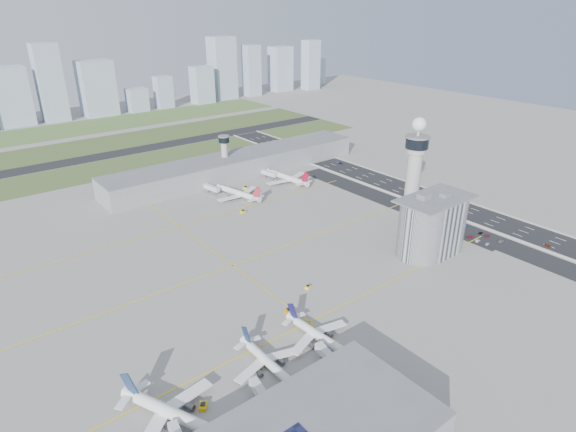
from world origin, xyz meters
TOP-DOWN VIEW (x-y plane):
  - ground at (0.00, 0.00)m, footprint 1000.00×1000.00m
  - grass_strip_0 at (-20.00, 225.00)m, footprint 480.00×50.00m
  - grass_strip_1 at (-20.00, 300.00)m, footprint 480.00×60.00m
  - grass_strip_2 at (-20.00, 380.00)m, footprint 480.00×70.00m
  - runway at (-20.00, 262.00)m, footprint 480.00×22.00m
  - highway at (115.00, 0.00)m, footprint 28.00×500.00m
  - barrier_left at (101.00, 0.00)m, footprint 0.60×500.00m
  - barrier_right at (129.00, 0.00)m, footprint 0.60×500.00m
  - landside_road at (90.00, -10.00)m, footprint 18.00×260.00m
  - parking_lot at (88.00, -22.00)m, footprint 20.00×44.00m
  - taxiway_line_h_0 at (-40.00, -30.00)m, footprint 260.00×0.60m
  - taxiway_line_h_1 at (-40.00, 30.00)m, footprint 260.00×0.60m
  - taxiway_line_h_2 at (-40.00, 90.00)m, footprint 260.00×0.60m
  - taxiway_line_v at (-40.00, 30.00)m, footprint 0.60×260.00m
  - control_tower at (72.00, 8.00)m, footprint 14.00×14.00m
  - secondary_tower at (30.00, 150.00)m, footprint 8.60×8.60m
  - admin_building at (51.99, -22.00)m, footprint 42.00×24.00m
  - terminal_pier at (40.00, 148.00)m, footprint 210.00×32.00m
  - airplane_near_a at (-108.01, -43.36)m, footprint 49.77×52.94m
  - airplane_near_b at (-69.99, -42.40)m, footprint 29.09×34.19m
  - airplane_near_c at (-45.33, -41.97)m, footprint 32.27×37.10m
  - airplane_far_a at (13.43, 107.68)m, footprint 42.93×47.72m
  - airplane_far_b at (58.95, 111.28)m, footprint 41.45×47.33m
  - jet_bridge_near_1 at (-83.00, -61.00)m, footprint 5.39×14.31m
  - jet_bridge_near_2 at (-53.00, -61.00)m, footprint 5.39×14.31m
  - jet_bridge_far_0 at (2.00, 132.00)m, footprint 5.39×14.31m
  - jet_bridge_far_1 at (52.00, 132.00)m, footprint 5.39×14.31m
  - tug_0 at (-98.17, -43.74)m, footprint 4.07×4.28m
  - tug_1 at (-71.44, -38.34)m, footprint 4.19×4.43m
  - tug_2 at (-42.57, -19.57)m, footprint 3.98×3.09m
  - tug_3 at (-23.58, -9.80)m, footprint 3.28×2.78m
  - tug_4 at (1.72, 83.29)m, footprint 3.55×2.67m
  - tug_5 at (26.57, 117.63)m, footprint 3.98×4.43m
  - car_lot_0 at (83.06, -37.83)m, footprint 3.84×1.99m
  - car_lot_1 at (82.45, -32.40)m, footprint 3.93×1.62m
  - car_lot_2 at (83.68, -26.90)m, footprint 4.37×2.33m
  - car_lot_3 at (83.41, -20.50)m, footprint 3.86×1.66m
  - car_lot_4 at (83.56, -13.68)m, footprint 3.88×1.80m
  - car_lot_5 at (84.11, -6.29)m, footprint 3.91×1.82m
  - car_lot_6 at (91.98, -40.72)m, footprint 4.52×2.36m
  - car_lot_7 at (92.42, -32.31)m, footprint 4.04×1.76m
  - car_lot_8 at (92.80, -27.84)m, footprint 3.27×1.33m
  - car_lot_9 at (94.15, -17.12)m, footprint 3.84×1.75m
  - car_lot_10 at (92.27, -14.43)m, footprint 4.30×2.15m
  - car_lot_11 at (93.84, -6.38)m, footprint 4.67×2.28m
  - car_hw_0 at (107.01, -59.89)m, footprint 1.48×3.55m
  - car_hw_1 at (115.85, 39.79)m, footprint 1.30×3.40m
  - car_hw_2 at (121.03, 117.66)m, footprint 2.35×4.58m
  - car_hw_4 at (106.85, 181.71)m, footprint 1.73×3.47m
  - skyline_bldg_7 at (-59.44, 436.89)m, footprint 35.76×28.61m
  - skyline_bldg_8 at (-19.42, 431.56)m, footprint 26.33×21.06m
  - skyline_bldg_9 at (30.27, 432.32)m, footprint 36.96×29.57m
  - skyline_bldg_10 at (73.27, 423.68)m, footprint 23.01×18.41m
  - skyline_bldg_11 at (108.28, 423.34)m, footprint 20.22×16.18m
  - skyline_bldg_12 at (162.17, 421.29)m, footprint 26.14×20.92m
  - skyline_bldg_13 at (201.27, 433.27)m, footprint 32.26×25.81m
  - skyline_bldg_14 at (244.74, 426.38)m, footprint 21.59×17.28m
  - skyline_bldg_15 at (302.83, 435.54)m, footprint 30.25×24.20m
  - skyline_bldg_16 at (345.49, 415.96)m, footprint 23.04×18.43m
  - skyline_bldg_17 at (382.05, 443.29)m, footprint 22.64×18.11m

SIDE VIEW (x-z plane):
  - ground at x=0.00m, z-range 0.00..0.00m
  - taxiway_line_h_0 at x=-40.00m, z-range 0.00..0.01m
  - taxiway_line_h_1 at x=-40.00m, z-range 0.00..0.01m
  - taxiway_line_h_2 at x=-40.00m, z-range 0.00..0.01m
  - taxiway_line_v at x=-40.00m, z-range 0.00..0.01m
  - grass_strip_0 at x=-20.00m, z-range 0.00..0.08m
  - grass_strip_1 at x=-20.00m, z-range 0.00..0.08m
  - grass_strip_2 at x=-20.00m, z-range 0.00..0.08m
  - landside_road at x=90.00m, z-range 0.00..0.08m
  - highway at x=115.00m, z-range 0.00..0.10m
  - parking_lot at x=88.00m, z-range 0.00..0.10m
  - runway at x=-20.00m, z-range 0.01..0.11m
  - car_hw_1 at x=115.85m, z-range 0.00..1.11m
  - car_lot_3 at x=83.41m, z-range 0.00..1.11m
  - car_lot_8 at x=92.80m, z-range 0.00..1.11m
  - car_hw_4 at x=106.85m, z-range 0.00..1.14m
  - car_lot_7 at x=92.42m, z-range 0.00..1.15m
  - car_lot_10 at x=92.27m, z-range 0.00..1.17m
  - car_lot_2 at x=83.68m, z-range 0.00..1.17m
  - barrier_left at x=101.00m, z-range 0.00..1.20m
  - barrier_right at x=129.00m, z-range 0.00..1.20m
  - car_hw_0 at x=107.01m, z-range 0.00..1.20m
  - car_lot_6 at x=91.98m, z-range 0.00..1.22m
  - car_lot_9 at x=94.15m, z-range 0.00..1.22m
  - car_hw_2 at x=121.03m, z-range 0.00..1.24m
  - car_lot_5 at x=84.11m, z-range 0.00..1.24m
  - car_lot_0 at x=83.06m, z-range 0.00..1.25m
  - car_lot_1 at x=82.45m, z-range 0.00..1.27m
  - car_lot_4 at x=83.56m, z-range 0.00..1.29m
  - car_lot_11 at x=93.84m, z-range 0.00..1.31m
  - tug_3 at x=-23.58m, z-range 0.00..1.61m
  - tug_4 at x=1.72m, z-range 0.00..1.91m
  - tug_0 at x=-98.17m, z-range 0.00..2.05m
  - tug_2 at x=-42.57m, z-range 0.00..2.09m
  - tug_1 at x=-71.44m, z-range 0.00..2.12m
  - tug_5 at x=26.57m, z-range 0.00..2.13m
  - jet_bridge_near_1 at x=-83.00m, z-range 0.00..5.70m
  - jet_bridge_near_2 at x=-53.00m, z-range 0.00..5.70m
  - jet_bridge_far_0 at x=2.00m, z-range 0.00..5.70m
  - jet_bridge_far_1 at x=52.00m, z-range 0.00..5.70m
  - airplane_near_b at x=-69.99m, z-range 0.00..9.55m
  - airplane_near_c at x=-45.33m, z-range 0.00..9.79m
  - airplane_far_a at x=13.43m, z-range 0.00..11.58m
  - airplane_near_a at x=-108.01m, z-range 0.00..11.76m
  - airplane_far_b at x=58.95m, z-range 0.00..12.27m
  - terminal_pier at x=40.00m, z-range 0.00..15.80m
  - skyline_bldg_10 at x=73.27m, z-range 0.00..27.75m
  - admin_building at x=51.99m, z-range -1.45..32.05m
  - secondary_tower at x=30.00m, z-range 2.85..34.75m
  - skyline_bldg_11 at x=108.28m, z-range 0.00..38.97m
  - skyline_bldg_17 at x=382.05m, z-range 0.00..41.06m
  - skyline_bldg_12 at x=162.17m, z-range 0.00..46.89m
  - skyline_bldg_7 at x=-59.44m, z-range 0.00..61.22m
  - skyline_bldg_9 at x=30.27m, z-range 0.00..62.11m
  - skyline_bldg_15 at x=302.83m, z-range 0.00..63.40m
  - skyline_bldg_14 at x=244.74m, z-range 0.00..68.75m
  - control_tower at x=72.00m, z-range 2.79..67.29m
  - skyline_bldg_16 at x=345.49m, z-range 0.00..71.56m
  - skyline_bldg_13 at x=201.27m, z-range 0.00..81.20m
  - skyline_bldg_8 at x=-19.42m, z-range 0.00..83.39m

